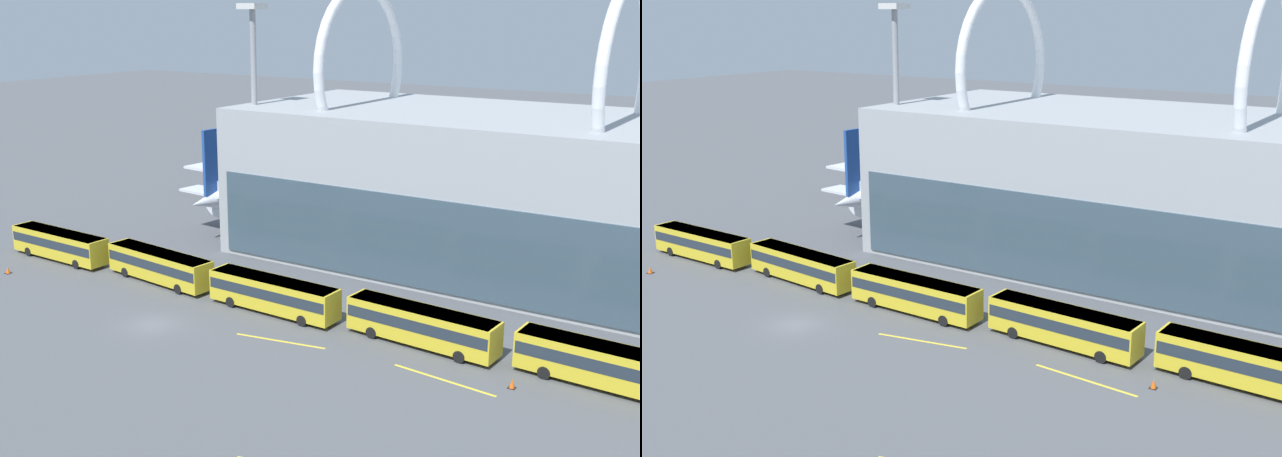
% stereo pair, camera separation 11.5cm
% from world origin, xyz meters
% --- Properties ---
extents(ground_plane, '(440.00, 440.00, 0.00)m').
position_xyz_m(ground_plane, '(0.00, 0.00, 0.00)').
color(ground_plane, '#515459').
extents(airliner_at_gate_near, '(42.77, 41.72, 13.13)m').
position_xyz_m(airliner_at_gate_near, '(-11.63, 40.64, 4.63)').
color(airliner_at_gate_near, silver).
rests_on(airliner_at_gate_near, ground_plane).
extents(shuttle_bus_0, '(13.12, 2.97, 3.16)m').
position_xyz_m(shuttle_bus_0, '(-21.94, 8.29, 1.86)').
color(shuttle_bus_0, gold).
rests_on(shuttle_bus_0, ground_plane).
extents(shuttle_bus_1, '(13.25, 3.91, 3.16)m').
position_xyz_m(shuttle_bus_1, '(-7.45, 8.74, 1.86)').
color(shuttle_bus_1, gold).
rests_on(shuttle_bus_1, ground_plane).
extents(shuttle_bus_2, '(13.12, 2.96, 3.16)m').
position_xyz_m(shuttle_bus_2, '(7.03, 8.24, 1.86)').
color(shuttle_bus_2, gold).
rests_on(shuttle_bus_2, ground_plane).
extents(shuttle_bus_3, '(13.18, 3.36, 3.16)m').
position_xyz_m(shuttle_bus_3, '(21.52, 8.89, 1.86)').
color(shuttle_bus_3, gold).
rests_on(shuttle_bus_3, ground_plane).
extents(shuttle_bus_4, '(13.15, 3.15, 3.16)m').
position_xyz_m(shuttle_bus_4, '(36.01, 9.33, 1.86)').
color(shuttle_bus_4, gold).
rests_on(shuttle_bus_4, ground_plane).
extents(floodlight_mast, '(2.48, 2.48, 27.16)m').
position_xyz_m(floodlight_mast, '(-7.73, 25.08, 16.61)').
color(floodlight_mast, gray).
rests_on(floodlight_mast, ground_plane).
extents(lane_stripe_0, '(10.97, 4.02, 0.01)m').
position_xyz_m(lane_stripe_0, '(-1.92, 13.22, 0.00)').
color(lane_stripe_0, yellow).
rests_on(lane_stripe_0, ground_plane).
extents(lane_stripe_1, '(8.55, 1.00, 0.01)m').
position_xyz_m(lane_stripe_1, '(25.76, 4.03, 0.00)').
color(lane_stripe_1, yellow).
rests_on(lane_stripe_1, ground_plane).
extents(lane_stripe_4, '(7.96, 1.74, 0.01)m').
position_xyz_m(lane_stripe_4, '(11.37, 3.25, 0.00)').
color(lane_stripe_4, yellow).
rests_on(lane_stripe_4, ground_plane).
extents(traffic_cone_0, '(0.63, 0.63, 0.70)m').
position_xyz_m(traffic_cone_0, '(-22.71, 2.08, 0.34)').
color(traffic_cone_0, black).
rests_on(traffic_cone_0, ground_plane).
extents(traffic_cone_1, '(0.55, 0.55, 0.71)m').
position_xyz_m(traffic_cone_1, '(30.46, 5.54, 0.35)').
color(traffic_cone_1, black).
rests_on(traffic_cone_1, ground_plane).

